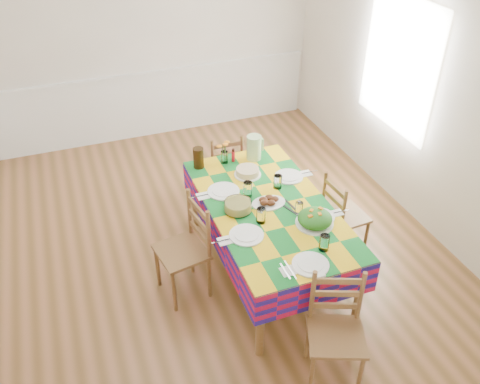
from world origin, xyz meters
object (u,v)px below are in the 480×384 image
at_px(tea_pitcher, 198,158).
at_px(chair_left, 186,250).
at_px(chair_right, 342,216).
at_px(meat_platter, 268,202).
at_px(green_pitcher, 254,148).
at_px(chair_far, 224,168).
at_px(chair_near, 336,331).
at_px(dining_table, 269,213).

xyz_separation_m(tea_pitcher, chair_left, (-0.38, -0.83, -0.39)).
relative_size(chair_left, chair_right, 1.10).
xyz_separation_m(meat_platter, chair_right, (0.78, -0.03, -0.35)).
bearing_deg(green_pitcher, chair_far, 111.55).
bearing_deg(chair_far, chair_left, 59.33).
bearing_deg(chair_left, chair_near, 22.71).
bearing_deg(chair_far, dining_table, 91.76).
bearing_deg(chair_near, chair_left, 144.50).
bearing_deg(tea_pitcher, green_pitcher, -3.93).
height_order(dining_table, tea_pitcher, tea_pitcher).
bearing_deg(dining_table, tea_pitcher, 115.49).
distance_m(meat_platter, chair_near, 1.30).
height_order(tea_pitcher, chair_near, tea_pitcher).
relative_size(tea_pitcher, chair_left, 0.22).
bearing_deg(dining_table, chair_far, 90.06).
xyz_separation_m(chair_near, chair_far, (-0.02, 2.47, -0.03)).
relative_size(dining_table, chair_left, 2.03).
relative_size(green_pitcher, chair_left, 0.26).
distance_m(green_pitcher, chair_far, 0.66).
xyz_separation_m(tea_pitcher, chair_right, (1.18, -0.84, -0.44)).
relative_size(dining_table, chair_near, 2.10).
distance_m(dining_table, meat_platter, 0.11).
bearing_deg(tea_pitcher, dining_table, -64.51).
bearing_deg(meat_platter, chair_far, 90.34).
height_order(dining_table, chair_left, chair_left).
distance_m(meat_platter, chair_far, 1.26).
relative_size(meat_platter, chair_left, 0.32).
bearing_deg(chair_far, green_pitcher, 113.26).
bearing_deg(chair_near, dining_table, 112.62).
relative_size(green_pitcher, chair_right, 0.29).
bearing_deg(meat_platter, chair_left, -178.59).
relative_size(meat_platter, chair_right, 0.36).
relative_size(chair_near, chair_left, 0.97).
distance_m(green_pitcher, tea_pitcher, 0.57).
relative_size(dining_table, chair_far, 2.26).
relative_size(meat_platter, chair_near, 0.33).
distance_m(chair_left, chair_right, 1.56).
bearing_deg(chair_near, chair_right, 79.97).
bearing_deg(dining_table, meat_platter, 77.61).
relative_size(dining_table, meat_platter, 6.30).
xyz_separation_m(green_pitcher, chair_left, (-0.95, -0.79, -0.41)).
xyz_separation_m(tea_pitcher, chair_far, (0.40, 0.40, -0.44)).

